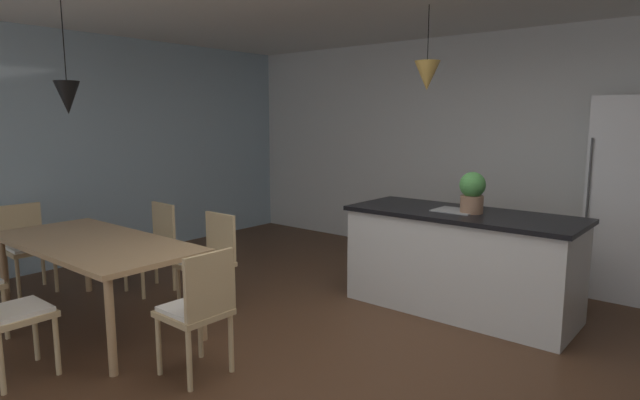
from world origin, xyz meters
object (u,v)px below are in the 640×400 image
(chair_kitchen_end, at_px, (198,308))
(chair_far_right, at_px, (210,259))
(chair_near_right, at_px, (8,311))
(chair_window_end, at_px, (27,245))
(refrigerator, at_px, (631,198))
(dining_table, at_px, (94,248))
(potted_plant_on_island, at_px, (472,192))
(kitchen_island, at_px, (460,260))
(chair_far_left, at_px, (153,244))

(chair_kitchen_end, bearing_deg, chair_far_right, 137.99)
(chair_far_right, xyz_separation_m, chair_near_right, (-0.00, -1.65, 0.00))
(chair_window_end, distance_m, refrigerator, 5.90)
(dining_table, relative_size, potted_plant_on_island, 5.55)
(chair_kitchen_end, xyz_separation_m, kitchen_island, (0.80, 2.26, -0.01))
(chair_far_right, height_order, refrigerator, refrigerator)
(kitchen_island, distance_m, refrigerator, 1.83)
(chair_far_left, xyz_separation_m, chair_near_right, (0.89, -1.65, 0.00))
(chair_far_left, bearing_deg, potted_plant_on_island, 28.01)
(dining_table, xyz_separation_m, chair_near_right, (0.45, -0.83, -0.19))
(chair_near_right, bearing_deg, potted_plant_on_island, 59.72)
(chair_kitchen_end, height_order, potted_plant_on_island, potted_plant_on_island)
(chair_far_left, distance_m, chair_far_right, 0.89)
(chair_kitchen_end, distance_m, refrigerator, 4.14)
(dining_table, distance_m, chair_far_left, 0.96)
(chair_window_end, bearing_deg, refrigerator, 38.54)
(dining_table, bearing_deg, chair_far_right, 61.51)
(chair_far_right, distance_m, kitchen_island, 2.24)
(chair_window_end, bearing_deg, kitchen_island, 32.56)
(potted_plant_on_island, bearing_deg, chair_far_right, -141.48)
(chair_window_end, xyz_separation_m, kitchen_island, (3.53, 2.26, -0.01))
(refrigerator, bearing_deg, chair_near_right, -121.78)
(chair_kitchen_end, distance_m, kitchen_island, 2.40)
(chair_far_left, distance_m, potted_plant_on_island, 3.11)
(chair_kitchen_end, xyz_separation_m, refrigerator, (1.86, 3.66, 0.49))
(chair_window_end, xyz_separation_m, potted_plant_on_island, (3.62, 2.26, 0.61))
(chair_far_right, relative_size, potted_plant_on_island, 2.42)
(chair_kitchen_end, distance_m, chair_near_right, 1.23)
(chair_kitchen_end, relative_size, chair_window_end, 1.00)
(potted_plant_on_island, bearing_deg, chair_far_left, -151.99)
(chair_window_end, distance_m, chair_near_right, 1.99)
(dining_table, distance_m, refrigerator, 4.89)
(dining_table, bearing_deg, chair_kitchen_end, -0.02)
(refrigerator, height_order, potted_plant_on_island, refrigerator)
(chair_far_right, distance_m, refrigerator, 4.00)
(chair_window_end, bearing_deg, chair_kitchen_end, -0.08)
(refrigerator, bearing_deg, chair_far_left, -142.33)
(chair_far_right, bearing_deg, chair_kitchen_end, -42.01)
(chair_far_left, xyz_separation_m, refrigerator, (3.68, 2.84, 0.49))
(chair_far_left, distance_m, chair_window_end, 1.23)
(chair_near_right, bearing_deg, kitchen_island, 60.86)
(refrigerator, relative_size, potted_plant_on_island, 5.35)
(chair_kitchen_end, distance_m, chair_window_end, 2.73)
(chair_near_right, bearing_deg, chair_far_right, 89.99)
(chair_window_end, bearing_deg, chair_far_left, 41.81)
(potted_plant_on_island, bearing_deg, chair_window_end, -148.03)
(chair_far_right, xyz_separation_m, potted_plant_on_island, (1.80, 1.43, 0.61))
(dining_table, bearing_deg, chair_window_end, 179.87)
(refrigerator, bearing_deg, chair_far_right, -134.43)
(kitchen_island, xyz_separation_m, potted_plant_on_island, (0.08, -0.00, 0.63))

